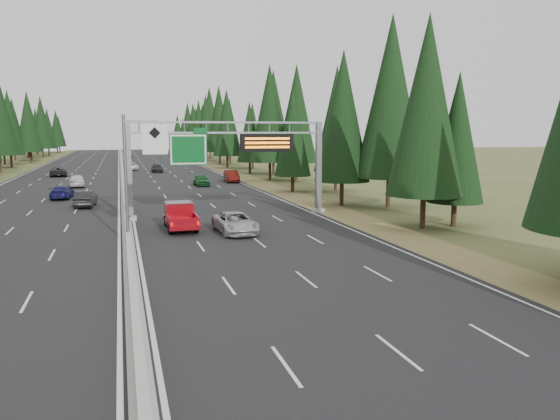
{
  "coord_description": "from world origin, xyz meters",
  "views": [
    {
      "loc": [
        -0.3,
        -9.41,
        7.08
      ],
      "look_at": [
        8.33,
        20.0,
        2.64
      ],
      "focal_mm": 35.0,
      "sensor_mm": 36.0,
      "label": 1
    }
  ],
  "objects": [
    {
      "name": "shoulder_right",
      "position": [
        17.8,
        80.0,
        0.03
      ],
      "size": [
        3.6,
        260.0,
        0.06
      ],
      "primitive_type": "cube",
      "color": "olive",
      "rests_on": "ground"
    },
    {
      "name": "road",
      "position": [
        0.0,
        80.0,
        0.04
      ],
      "size": [
        32.0,
        260.0,
        0.08
      ],
      "primitive_type": "cube",
      "color": "black",
      "rests_on": "ground"
    },
    {
      "name": "car_onc_blue",
      "position": [
        -6.26,
        51.48,
        0.78
      ],
      "size": [
        2.28,
        4.93,
        1.39
      ],
      "primitive_type": "imported",
      "rotation": [
        0.0,
        0.0,
        3.07
      ],
      "color": "#191752",
      "rests_on": "road"
    },
    {
      "name": "car_onc_far",
      "position": [
        -9.66,
        82.46,
        0.82
      ],
      "size": [
        2.99,
        5.56,
        1.48
      ],
      "primitive_type": "imported",
      "rotation": [
        0.0,
        0.0,
        3.24
      ],
      "color": "#232325",
      "rests_on": "road"
    },
    {
      "name": "car_onc_white",
      "position": [
        -5.65,
        63.89,
        0.9
      ],
      "size": [
        2.35,
        4.94,
        1.63
      ],
      "primitive_type": "imported",
      "rotation": [
        0.0,
        0.0,
        3.23
      ],
      "color": "silver",
      "rests_on": "road"
    },
    {
      "name": "car_ahead_white",
      "position": [
        1.62,
        93.72,
        0.78
      ],
      "size": [
        2.74,
        5.21,
        1.4
      ],
      "primitive_type": "imported",
      "rotation": [
        0.0,
        0.0,
        0.09
      ],
      "color": "white",
      "rests_on": "road"
    },
    {
      "name": "car_ahead_far",
      "position": [
        2.13,
        138.99,
        0.73
      ],
      "size": [
        1.67,
        3.88,
        1.3
      ],
      "primitive_type": "imported",
      "rotation": [
        0.0,
        0.0,
        -0.04
      ],
      "color": "black",
      "rests_on": "road"
    },
    {
      "name": "tree_row_right",
      "position": [
        22.03,
        66.33,
        9.19
      ],
      "size": [
        11.23,
        243.35,
        18.81
      ],
      "color": "black",
      "rests_on": "ground"
    },
    {
      "name": "car_ahead_green",
      "position": [
        9.75,
        61.04,
        0.82
      ],
      "size": [
        1.79,
        4.36,
        1.48
      ],
      "primitive_type": "imported",
      "rotation": [
        0.0,
        0.0,
        0.01
      ],
      "color": "#124F1B",
      "rests_on": "road"
    },
    {
      "name": "car_ahead_dkgrey",
      "position": [
        5.81,
        86.7,
        0.75
      ],
      "size": [
        2.02,
        4.69,
        1.35
      ],
      "primitive_type": "imported",
      "rotation": [
        0.0,
        0.0,
        -0.03
      ],
      "color": "black",
      "rests_on": "road"
    },
    {
      "name": "median_barrier",
      "position": [
        0.0,
        80.0,
        0.41
      ],
      "size": [
        0.7,
        260.0,
        0.85
      ],
      "color": "#9C9C97",
      "rests_on": "road"
    },
    {
      "name": "hov_sign_pole",
      "position": [
        0.58,
        24.97,
        4.72
      ],
      "size": [
        2.8,
        0.5,
        8.0
      ],
      "color": "slate",
      "rests_on": "road"
    },
    {
      "name": "silver_minivan",
      "position": [
        7.19,
        27.16,
        0.8
      ],
      "size": [
        2.68,
        5.32,
        1.44
      ],
      "primitive_type": "imported",
      "rotation": [
        0.0,
        0.0,
        0.06
      ],
      "color": "#B0AFB4",
      "rests_on": "road"
    },
    {
      "name": "sign_gantry",
      "position": [
        8.92,
        34.88,
        5.27
      ],
      "size": [
        16.75,
        0.98,
        7.8
      ],
      "color": "slate",
      "rests_on": "road"
    },
    {
      "name": "car_onc_near",
      "position": [
        -3.53,
        44.26,
        0.83
      ],
      "size": [
        1.98,
        4.66,
        1.5
      ],
      "primitive_type": "imported",
      "rotation": [
        0.0,
        0.0,
        3.05
      ],
      "color": "black",
      "rests_on": "road"
    },
    {
      "name": "car_ahead_dkred",
      "position": [
        14.5,
        65.01,
        0.9
      ],
      "size": [
        2.05,
        5.06,
        1.63
      ],
      "primitive_type": "imported",
      "rotation": [
        0.0,
        0.0,
        -0.07
      ],
      "color": "#4C100A",
      "rests_on": "road"
    },
    {
      "name": "red_pickup",
      "position": [
        3.71,
        30.14,
        1.12
      ],
      "size": [
        2.05,
        5.74,
        1.87
      ],
      "color": "black",
      "rests_on": "road"
    }
  ]
}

